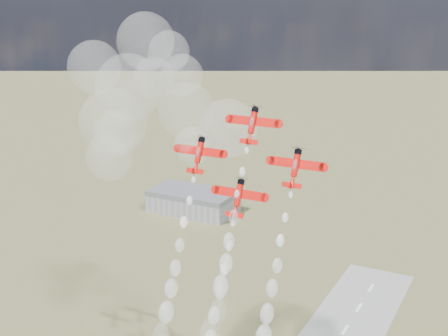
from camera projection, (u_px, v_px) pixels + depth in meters
hangar at (193, 201)px, 371.49m from camera, size 50.00×28.00×13.00m
plane_lead at (252, 124)px, 156.30m from camera, size 13.71×6.72×9.16m
plane_left at (199, 154)px, 161.08m from camera, size 13.71×6.72×9.16m
plane_right at (295, 167)px, 149.47m from camera, size 13.71×6.72×9.16m
plane_slot at (238, 197)px, 154.24m from camera, size 13.71×6.72×9.16m
smoke_trail_lead at (212, 331)px, 150.75m from camera, size 5.79×26.83×54.75m
drifted_smoke_cloud at (143, 100)px, 182.97m from camera, size 60.37×32.12×49.00m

